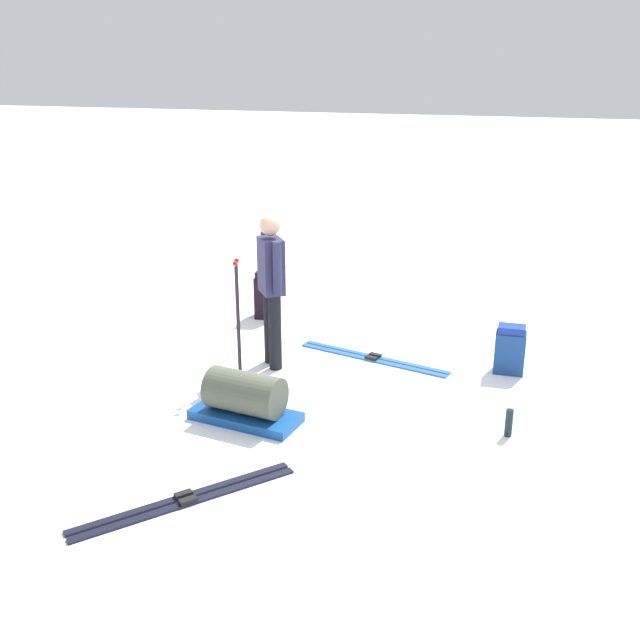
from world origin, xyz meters
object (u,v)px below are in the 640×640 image
at_px(backpack_bright, 267,294).
at_px(ski_pair_near, 373,358).
at_px(ski_pair_far, 186,500).
at_px(backpack_large_dark, 510,350).
at_px(thermos_bottle, 509,423).
at_px(gear_sled, 245,399).
at_px(skier_standing, 272,283).
at_px(ski_poles_planted_near, 238,315).

bearing_deg(backpack_bright, ski_pair_near, 59.57).
distance_m(ski_pair_far, backpack_large_dark, 3.97).
bearing_deg(backpack_large_dark, thermos_bottle, 4.62).
distance_m(gear_sled, thermos_bottle, 2.43).
bearing_deg(gear_sled, skier_standing, -169.38).
distance_m(ski_pair_far, thermos_bottle, 2.94).
relative_size(skier_standing, ski_pair_near, 0.93).
xyz_separation_m(ski_pair_near, ski_poles_planted_near, (0.99, -1.21, 0.72)).
xyz_separation_m(backpack_large_dark, gear_sled, (1.94, -2.26, -0.04)).
distance_m(skier_standing, ski_pair_far, 2.88).
relative_size(skier_standing, thermos_bottle, 6.54).
relative_size(skier_standing, backpack_bright, 2.68).
bearing_deg(ski_poles_planted_near, ski_pair_near, 129.22).
bearing_deg(thermos_bottle, ski_pair_far, -50.83).
distance_m(ski_pair_far, backpack_bright, 4.35).
distance_m(backpack_large_dark, ski_poles_planted_near, 2.95).
bearing_deg(thermos_bottle, backpack_large_dark, -175.38).
bearing_deg(gear_sled, thermos_bottle, 101.25).
xyz_separation_m(ski_pair_far, backpack_bright, (-4.22, -1.04, 0.30)).
height_order(skier_standing, backpack_bright, skier_standing).
bearing_deg(ski_pair_near, backpack_large_dark, 94.29).
relative_size(backpack_bright, gear_sled, 0.59).
height_order(backpack_large_dark, backpack_bright, backpack_bright).
xyz_separation_m(backpack_large_dark, thermos_bottle, (1.47, 0.12, -0.13)).
relative_size(ski_poles_planted_near, thermos_bottle, 5.09).
bearing_deg(skier_standing, backpack_bright, -155.59).
height_order(backpack_bright, gear_sled, backpack_bright).
height_order(ski_pair_far, backpack_bright, backpack_bright).
height_order(skier_standing, ski_pair_far, skier_standing).
bearing_deg(ski_pair_near, skier_standing, -63.32).
distance_m(ski_pair_far, ski_poles_planted_near, 2.40).
height_order(ski_pair_near, ski_pair_far, same).
distance_m(ski_pair_far, gear_sled, 1.40).
bearing_deg(gear_sled, backpack_large_dark, 130.62).
height_order(ski_pair_near, backpack_bright, backpack_bright).
height_order(skier_standing, gear_sled, skier_standing).
height_order(ski_pair_near, ski_poles_planted_near, ski_poles_planted_near).
distance_m(backpack_bright, ski_poles_planted_near, 2.10).
bearing_deg(backpack_large_dark, ski_pair_near, -85.71).
distance_m(skier_standing, thermos_bottle, 2.88).
bearing_deg(ski_pair_near, ski_pair_far, -11.76).
distance_m(ski_pair_near, backpack_large_dark, 1.52).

